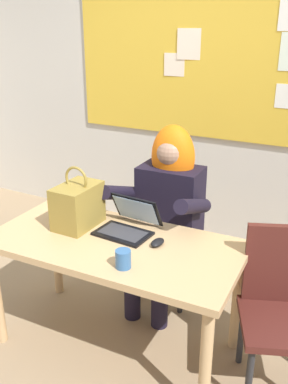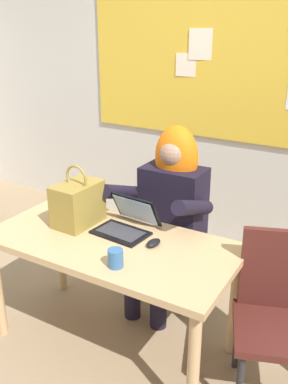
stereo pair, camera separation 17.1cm
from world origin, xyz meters
name	(u,v)px [view 2 (the right image)]	position (x,y,z in m)	size (l,w,h in m)	color
ground_plane	(89,344)	(0.00, 0.00, 0.00)	(24.00, 24.00, 0.00)	#937A5B
wall_back_bulletin	(217,94)	(0.00, 1.79, 1.32)	(6.00, 1.87, 2.60)	beige
desk_main	(111,254)	(0.12, 0.10, 0.63)	(1.46, 0.76, 0.71)	tan
chair_at_desk	(176,228)	(0.16, 0.82, 0.51)	(0.44, 0.44, 0.90)	black
person_costumed	(169,204)	(0.17, 0.69, 0.74)	(0.60, 0.62, 1.25)	black
laptop	(127,223)	(0.13, 0.26, 0.76)	(0.33, 0.32, 0.20)	black
computer_mouse	(153,243)	(0.36, 0.18, 0.73)	(0.06, 0.10, 0.03)	black
handbag	(78,203)	(-0.18, 0.18, 0.85)	(0.20, 0.30, 0.38)	olive
coffee_mug	(116,258)	(0.31, -0.11, 0.76)	(0.08, 0.08, 0.10)	#336099
chair_extra_corner	(276,308)	(1.03, 0.29, 0.49)	(0.55, 0.55, 0.89)	#4C1E19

